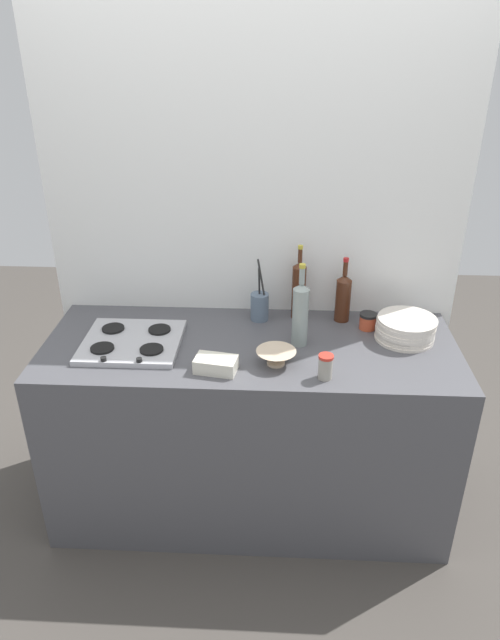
% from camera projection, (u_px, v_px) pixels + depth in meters
% --- Properties ---
extents(ground_plane, '(6.00, 6.00, 0.00)m').
position_uv_depth(ground_plane, '(250.00, 499.00, 2.92)').
color(ground_plane, '#47423D').
rests_on(ground_plane, ground).
extents(counter_block, '(1.80, 0.70, 0.90)m').
position_uv_depth(counter_block, '(250.00, 428.00, 2.71)').
color(counter_block, '#4C4C51').
rests_on(counter_block, ground).
extents(backsplash_panel, '(1.90, 0.06, 2.29)m').
position_uv_depth(backsplash_panel, '(254.00, 259.00, 2.73)').
color(backsplash_panel, white).
rests_on(backsplash_panel, ground).
extents(stovetop_hob, '(0.42, 0.39, 0.04)m').
position_uv_depth(stovetop_hob, '(132.00, 342.00, 2.50)').
color(stovetop_hob, '#B2B2B7').
rests_on(stovetop_hob, counter_block).
extents(plate_stack, '(0.26, 0.26, 0.10)m').
position_uv_depth(plate_stack, '(405.00, 328.00, 2.53)').
color(plate_stack, silver).
rests_on(plate_stack, counter_block).
extents(wine_bottle_leftmost, '(0.07, 0.07, 0.37)m').
position_uv_depth(wine_bottle_leftmost, '(300.00, 313.00, 2.44)').
color(wine_bottle_leftmost, gray).
rests_on(wine_bottle_leftmost, counter_block).
extents(wine_bottle_mid_left, '(0.06, 0.06, 0.36)m').
position_uv_depth(wine_bottle_mid_left, '(299.00, 289.00, 2.67)').
color(wine_bottle_mid_left, '#472314').
rests_on(wine_bottle_mid_left, counter_block).
extents(wine_bottle_mid_right, '(0.07, 0.07, 0.31)m').
position_uv_depth(wine_bottle_mid_right, '(343.00, 297.00, 2.66)').
color(wine_bottle_mid_right, '#472314').
rests_on(wine_bottle_mid_right, counter_block).
extents(mixing_bowl, '(0.16, 0.16, 0.06)m').
position_uv_depth(mixing_bowl, '(276.00, 357.00, 2.35)').
color(mixing_bowl, beige).
rests_on(mixing_bowl, counter_block).
extents(butter_dish, '(0.18, 0.13, 0.06)m').
position_uv_depth(butter_dish, '(216.00, 364.00, 2.30)').
color(butter_dish, silver).
rests_on(butter_dish, counter_block).
extents(utensil_crock, '(0.08, 0.08, 0.30)m').
position_uv_depth(utensil_crock, '(260.00, 306.00, 2.69)').
color(utensil_crock, slate).
rests_on(utensil_crock, counter_block).
extents(condiment_jar_front, '(0.06, 0.06, 0.10)m').
position_uv_depth(condiment_jar_front, '(325.00, 367.00, 2.25)').
color(condiment_jar_front, '#9E998C').
rests_on(condiment_jar_front, counter_block).
extents(condiment_jar_rear, '(0.08, 0.08, 0.07)m').
position_uv_depth(condiment_jar_rear, '(368.00, 321.00, 2.62)').
color(condiment_jar_rear, '#C64C2D').
rests_on(condiment_jar_rear, counter_block).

